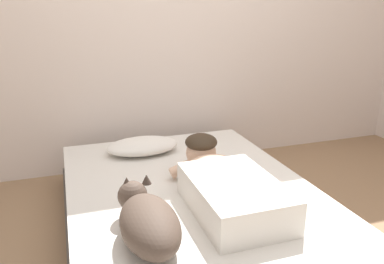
{
  "coord_description": "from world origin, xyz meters",
  "views": [
    {
      "loc": [
        -1.0,
        -1.78,
        1.31
      ],
      "look_at": [
        -0.25,
        0.45,
        0.55
      ],
      "focal_mm": 35.88,
      "sensor_mm": 36.0,
      "label": 1
    }
  ],
  "objects_px": {
    "dog": "(147,220)",
    "cell_phone": "(276,225)",
    "bed": "(193,213)",
    "person_lying": "(224,183)",
    "coffee_cup": "(201,161)",
    "pillow": "(143,146)"
  },
  "relations": [
    {
      "from": "bed",
      "to": "dog",
      "type": "relative_size",
      "value": 3.59
    },
    {
      "from": "dog",
      "to": "cell_phone",
      "type": "distance_m",
      "value": 0.63
    },
    {
      "from": "bed",
      "to": "cell_phone",
      "type": "height_order",
      "value": "cell_phone"
    },
    {
      "from": "dog",
      "to": "cell_phone",
      "type": "bearing_deg",
      "value": -7.51
    },
    {
      "from": "person_lying",
      "to": "coffee_cup",
      "type": "relative_size",
      "value": 7.36
    },
    {
      "from": "pillow",
      "to": "coffee_cup",
      "type": "bearing_deg",
      "value": -49.23
    },
    {
      "from": "bed",
      "to": "person_lying",
      "type": "bearing_deg",
      "value": -55.47
    },
    {
      "from": "pillow",
      "to": "cell_phone",
      "type": "height_order",
      "value": "pillow"
    },
    {
      "from": "bed",
      "to": "pillow",
      "type": "relative_size",
      "value": 3.97
    },
    {
      "from": "pillow",
      "to": "cell_phone",
      "type": "distance_m",
      "value": 1.26
    },
    {
      "from": "bed",
      "to": "coffee_cup",
      "type": "xyz_separation_m",
      "value": [
        0.17,
        0.31,
        0.19
      ]
    },
    {
      "from": "person_lying",
      "to": "coffee_cup",
      "type": "xyz_separation_m",
      "value": [
        0.05,
        0.49,
        -0.07
      ]
    },
    {
      "from": "coffee_cup",
      "to": "cell_phone",
      "type": "height_order",
      "value": "coffee_cup"
    },
    {
      "from": "bed",
      "to": "person_lying",
      "type": "relative_size",
      "value": 2.24
    },
    {
      "from": "pillow",
      "to": "dog",
      "type": "relative_size",
      "value": 0.9
    },
    {
      "from": "person_lying",
      "to": "cell_phone",
      "type": "distance_m",
      "value": 0.37
    },
    {
      "from": "dog",
      "to": "coffee_cup",
      "type": "distance_m",
      "value": 0.9
    },
    {
      "from": "person_lying",
      "to": "cell_phone",
      "type": "xyz_separation_m",
      "value": [
        0.14,
        -0.33,
        -0.1
      ]
    },
    {
      "from": "dog",
      "to": "coffee_cup",
      "type": "xyz_separation_m",
      "value": [
        0.53,
        0.73,
        -0.07
      ]
    },
    {
      "from": "bed",
      "to": "pillow",
      "type": "height_order",
      "value": "pillow"
    },
    {
      "from": "bed",
      "to": "pillow",
      "type": "bearing_deg",
      "value": 102.68
    },
    {
      "from": "person_lying",
      "to": "dog",
      "type": "height_order",
      "value": "person_lying"
    }
  ]
}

